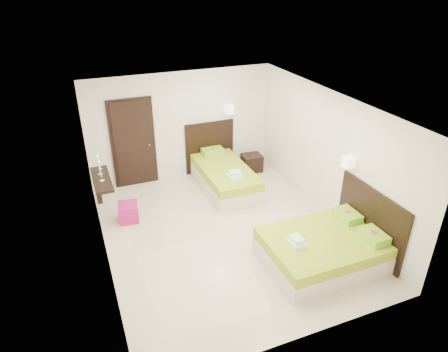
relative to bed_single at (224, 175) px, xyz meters
name	(u,v)px	position (x,y,z in m)	size (l,w,h in m)	color
floor	(225,233)	(-0.69, -1.78, -0.31)	(5.50, 5.50, 0.00)	beige
bed_single	(224,175)	(0.00, 0.00, 0.00)	(1.26, 2.10, 1.74)	beige
bed_double	(326,247)	(0.65, -3.23, -0.02)	(2.00, 1.70, 1.65)	beige
nightstand	(252,163)	(0.99, 0.53, -0.10)	(0.48, 0.43, 0.43)	black
ottoman	(129,212)	(-2.36, -0.63, -0.12)	(0.39, 0.39, 0.39)	#A01560
door	(133,143)	(-1.89, 0.92, 0.74)	(1.02, 0.15, 2.14)	black
console_shelf	(101,180)	(-2.77, -0.18, 0.50)	(0.35, 1.20, 0.78)	black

